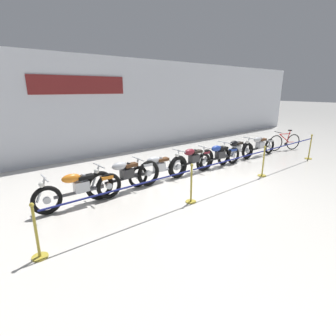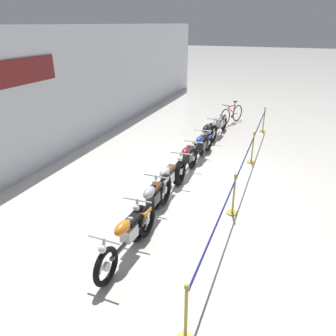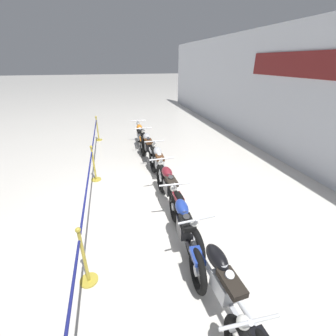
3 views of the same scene
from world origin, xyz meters
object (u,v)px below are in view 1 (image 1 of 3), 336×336
Objects in this scene: motorcycle_silver_2 at (158,168)px; motorcycle_silver_1 at (125,176)px; stanchion_mid_left at (191,189)px; stanchion_far_right at (310,151)px; stanchion_mid_right at (263,166)px; stanchion_far_left at (197,174)px; motorcycle_orange_0 at (79,189)px; motorcycle_silver_6 at (259,146)px; motorcycle_black_5 at (236,150)px; motorcycle_maroon_3 at (193,161)px; bicycle at (285,142)px; motorcycle_blue_4 at (219,155)px.

motorcycle_silver_1 is at bearing -175.43° from motorcycle_silver_2.
stanchion_mid_left is 7.01m from stanchion_far_right.
motorcycle_silver_1 is 2.28× the size of stanchion_mid_right.
stanchion_far_left is 10.24× the size of stanchion_mid_left.
motorcycle_orange_0 is 2.62m from motorcycle_silver_2.
motorcycle_silver_6 is (5.48, -0.17, 0.00)m from motorcycle_silver_2.
motorcycle_black_5 reaches higher than motorcycle_silver_2.
stanchion_mid_right is at bearing 180.00° from stanchion_far_right.
stanchion_far_right is at bearing -9.90° from motorcycle_orange_0.
stanchion_far_left is at bearing -55.57° from motorcycle_silver_1.
motorcycle_black_5 is at bearing 1.20° from motorcycle_maroon_3.
bicycle reaches higher than motorcycle_black_5.
stanchion_far_left is at bearing -156.43° from motorcycle_black_5.
stanchion_far_right is at bearing -52.69° from motorcycle_silver_6.
stanchion_far_left is (-5.55, -1.63, 0.28)m from motorcycle_silver_6.
motorcycle_maroon_3 is (4.09, 0.09, 0.00)m from motorcycle_orange_0.
stanchion_mid_left and stanchion_mid_right have the same top height.
motorcycle_silver_2 is 0.94× the size of motorcycle_silver_6.
motorcycle_black_5 is 1.49m from motorcycle_silver_6.
motorcycle_silver_6 is at bearing 0.02° from motorcycle_orange_0.
motorcycle_orange_0 is 3.03m from stanchion_far_left.
motorcycle_maroon_3 is 4.01m from motorcycle_silver_6.
motorcycle_silver_2 is 2.80m from motorcycle_blue_4.
motorcycle_silver_6 reaches higher than motorcycle_silver_2.
stanchion_far_left reaches higher than bicycle.
motorcycle_silver_1 is 8.75m from bicycle.
motorcycle_blue_4 is 2.17× the size of stanchion_far_right.
motorcycle_silver_1 is 1.05× the size of motorcycle_silver_6.
motorcycle_silver_1 reaches higher than motorcycle_orange_0.
motorcycle_silver_1 is at bearing 167.94° from stanchion_far_right.
motorcycle_silver_6 is (4.00, -0.09, -0.01)m from motorcycle_maroon_3.
motorcycle_blue_4 is 2.69m from motorcycle_silver_6.
motorcycle_orange_0 is at bearing -178.70° from motorcycle_maroon_3.
motorcycle_silver_2 is 2.03× the size of stanchion_mid_left.
motorcycle_silver_2 is at bearing 150.04° from stanchion_mid_right.
bicycle is at bearing 18.96° from stanchion_mid_right.
stanchion_mid_right is at bearing -145.33° from motorcycle_silver_6.
motorcycle_orange_0 is 2.17× the size of stanchion_mid_right.
stanchion_mid_left is (-5.77, -1.63, -0.11)m from motorcycle_silver_6.
motorcycle_maroon_3 is 0.20× the size of stanchion_far_left.
stanchion_mid_left is at bearing 180.00° from stanchion_far_left.
motorcycle_black_5 is 4.45m from stanchion_far_left.
stanchion_far_left reaches higher than motorcycle_silver_1.
bicycle reaches higher than motorcycle_silver_6.
stanchion_mid_right reaches higher than motorcycle_orange_0.
stanchion_far_left is (-7.58, -1.51, 0.34)m from bicycle.
motorcycle_silver_2 is 3.61m from stanchion_mid_right.
motorcycle_orange_0 is at bearing -179.80° from motorcycle_blue_4.
stanchion_mid_left is (-4.28, -1.77, -0.10)m from motorcycle_black_5.
motorcycle_maroon_3 is 1.32m from motorcycle_blue_4.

